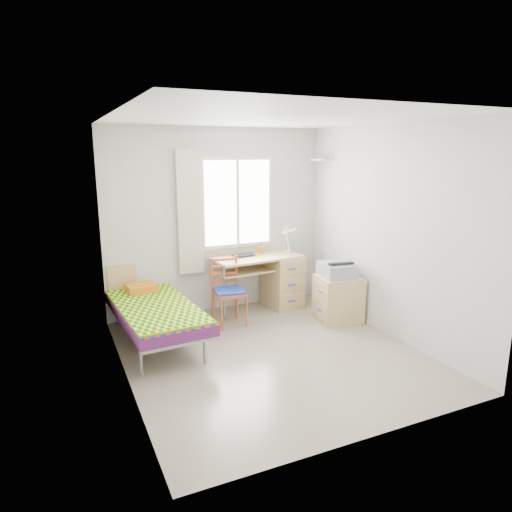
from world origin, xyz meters
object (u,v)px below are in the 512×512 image
(bed, at_px, (154,309))
(cabinet, at_px, (338,299))
(chair, at_px, (228,287))
(printer, at_px, (336,270))
(desk, at_px, (278,278))

(bed, xyz_separation_m, cabinet, (2.42, -0.37, -0.08))
(bed, distance_m, cabinet, 2.45)
(chair, relative_size, printer, 1.79)
(bed, distance_m, chair, 1.03)
(cabinet, bearing_deg, printer, 159.87)
(desk, bearing_deg, cabinet, -64.78)
(desk, relative_size, chair, 1.45)
(bed, bearing_deg, printer, -12.51)
(chair, bearing_deg, printer, -11.27)
(cabinet, height_order, printer, printer)
(bed, height_order, printer, printer)
(chair, height_order, printer, chair)
(desk, bearing_deg, printer, -66.02)
(cabinet, xyz_separation_m, printer, (-0.03, 0.02, 0.41))
(chair, relative_size, cabinet, 1.44)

